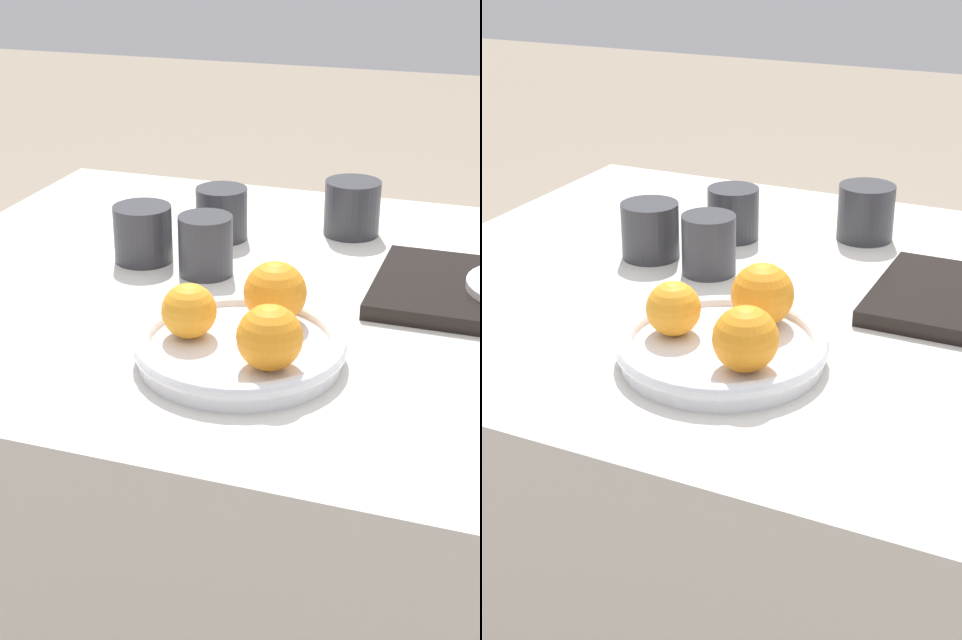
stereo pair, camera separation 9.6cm
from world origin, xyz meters
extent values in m
cube|color=silver|center=(0.00, 0.00, 0.37)|extent=(1.15, 0.86, 0.74)
cylinder|color=silver|center=(-0.04, -0.21, 0.75)|extent=(0.22, 0.22, 0.02)
torus|color=silver|center=(-0.04, -0.21, 0.76)|extent=(0.23, 0.23, 0.02)
sphere|color=orange|center=(0.01, -0.25, 0.79)|extent=(0.07, 0.07, 0.07)
sphere|color=orange|center=(-0.10, -0.21, 0.79)|extent=(0.06, 0.06, 0.06)
sphere|color=orange|center=(-0.02, -0.14, 0.79)|extent=(0.07, 0.07, 0.07)
cylinder|color=#333338|center=(-0.27, 0.03, 0.78)|extent=(0.08, 0.08, 0.08)
cylinder|color=#333338|center=(-0.17, 0.02, 0.78)|extent=(0.07, 0.07, 0.08)
cylinder|color=#333338|center=(-0.01, 0.24, 0.78)|extent=(0.08, 0.08, 0.08)
cylinder|color=#333338|center=(-0.19, 0.16, 0.77)|extent=(0.08, 0.08, 0.08)
camera|label=1|loc=(0.24, -1.03, 1.20)|focal=50.00mm
camera|label=2|loc=(0.33, -0.99, 1.20)|focal=50.00mm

